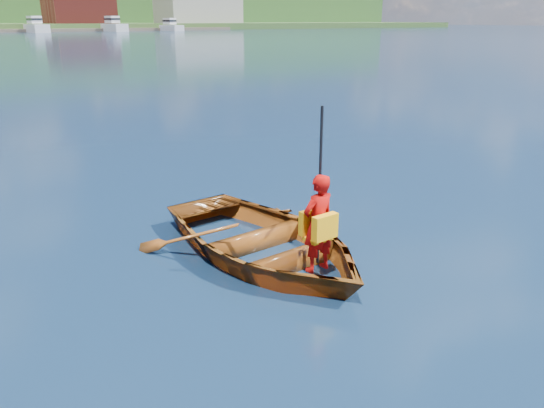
{
  "coord_description": "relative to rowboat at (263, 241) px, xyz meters",
  "views": [
    {
      "loc": [
        -4.99,
        -5.91,
        2.99
      ],
      "look_at": [
        -1.2,
        -0.54,
        0.71
      ],
      "focal_mm": 35.0,
      "sensor_mm": 36.0,
      "label": 1
    }
  ],
  "objects": [
    {
      "name": "ground",
      "position": [
        1.35,
        0.54,
        -0.22
      ],
      "size": [
        600.0,
        600.0,
        0.0
      ],
      "color": "#0E2B44",
      "rests_on": "ground"
    },
    {
      "name": "rowboat",
      "position": [
        0.0,
        0.0,
        0.0
      ],
      "size": [
        2.71,
        3.69,
        0.74
      ],
      "color": "brown",
      "rests_on": "ground"
    },
    {
      "name": "child_paddler",
      "position": [
        0.19,
        -0.89,
        0.49
      ],
      "size": [
        0.46,
        0.35,
        1.97
      ],
      "color": "#B80A07",
      "rests_on": "ground"
    }
  ]
}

